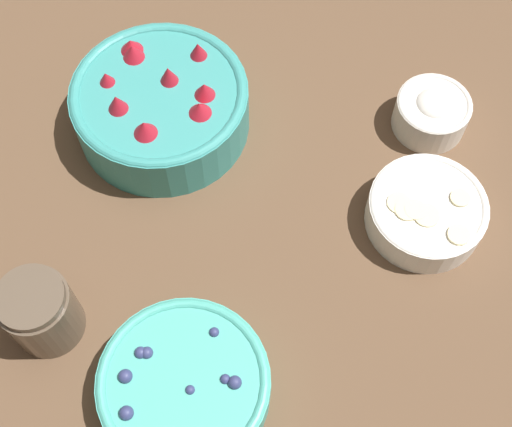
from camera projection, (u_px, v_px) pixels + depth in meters
The scene contains 6 objects.
ground_plane at pixel (197, 216), 0.90m from camera, with size 4.00×4.00×0.00m, color brown.
bowl_strawberries at pixel (161, 104), 0.92m from camera, with size 0.23×0.23×0.10m.
bowl_blueberries at pixel (184, 385), 0.77m from camera, with size 0.19×0.19×0.06m.
bowl_bananas at pixel (426, 211), 0.87m from camera, with size 0.14×0.14×0.05m.
bowl_cream at pixel (432, 111), 0.93m from camera, with size 0.10×0.10×0.06m.
jar_chocolate at pixel (41, 313), 0.79m from camera, with size 0.08×0.08×0.09m.
Camera 1 is at (-0.18, 0.38, 0.80)m, focal length 50.00 mm.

